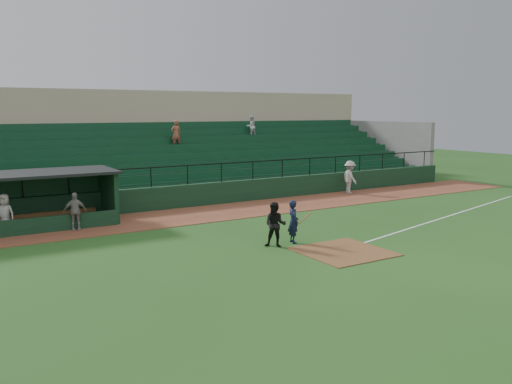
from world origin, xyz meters
TOP-DOWN VIEW (x-y plane):
  - ground at (0.00, 0.00)m, footprint 90.00×90.00m
  - warning_track at (0.00, 8.00)m, footprint 40.00×4.00m
  - home_plate_dirt at (0.00, -1.00)m, footprint 3.00×3.00m
  - foul_line at (8.00, 1.20)m, footprint 17.49×4.44m
  - stadium_structure at (-0.00, 16.46)m, footprint 38.00×13.08m
  - dugout at (-9.75, 9.56)m, footprint 8.90×3.20m
  - batter_at_plate at (-0.75, 1.05)m, footprint 1.06×0.71m
  - umpire at (-1.70, 0.88)m, footprint 1.04×1.02m
  - runner at (9.31, 9.20)m, footprint 0.97×1.40m
  - dugout_player_a at (-7.38, 7.59)m, footprint 1.00×0.58m
  - dugout_player_b at (-10.02, 8.14)m, footprint 0.99×0.91m

SIDE VIEW (x-z plane):
  - ground at x=0.00m, z-range 0.00..0.00m
  - foul_line at x=8.00m, z-range 0.00..0.01m
  - warning_track at x=0.00m, z-range 0.00..0.03m
  - home_plate_dirt at x=0.00m, z-range 0.00..0.03m
  - batter_at_plate at x=-0.75m, z-range 0.00..1.65m
  - dugout_player_a at x=-7.38m, z-range 0.03..1.64m
  - umpire at x=-1.70m, z-range 0.00..1.68m
  - dugout_player_b at x=-10.02m, z-range 0.03..1.72m
  - runner at x=9.31m, z-range 0.03..2.01m
  - dugout at x=-9.75m, z-range 0.12..2.54m
  - stadium_structure at x=0.00m, z-range -0.90..5.50m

